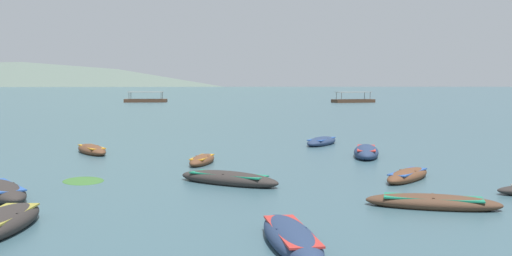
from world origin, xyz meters
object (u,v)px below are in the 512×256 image
at_px(rowboat_1, 202,160).
at_px(rowboat_9, 433,202).
at_px(rowboat_7, 408,176).
at_px(rowboat_12, 322,142).
at_px(ferry_1, 146,100).
at_px(rowboat_8, 366,152).
at_px(rowboat_11, 1,191).
at_px(rowboat_10, 1,223).
at_px(rowboat_3, 92,150).
at_px(ferry_0, 353,101).
at_px(rowboat_0, 228,179).
at_px(rowboat_6, 291,238).

relative_size(rowboat_1, rowboat_9, 0.75).
distance_m(rowboat_7, rowboat_12, 14.21).
bearing_deg(ferry_1, rowboat_8, -75.71).
height_order(rowboat_8, rowboat_11, rowboat_8).
xyz_separation_m(rowboat_10, rowboat_11, (-1.79, 4.74, -0.00)).
bearing_deg(rowboat_7, rowboat_12, 94.71).
bearing_deg(rowboat_10, rowboat_3, 95.00).
bearing_deg(rowboat_9, ferry_0, 78.42).
height_order(rowboat_1, rowboat_3, rowboat_3).
height_order(rowboat_7, rowboat_11, rowboat_11).
xyz_separation_m(rowboat_0, rowboat_11, (-8.04, -2.27, 0.02)).
height_order(rowboat_7, rowboat_10, rowboat_10).
xyz_separation_m(rowboat_8, ferry_1, (-25.16, 98.77, 0.20)).
height_order(rowboat_9, rowboat_11, rowboat_11).
relative_size(rowboat_0, rowboat_8, 0.96).
bearing_deg(ferry_1, rowboat_3, -84.25).
relative_size(rowboat_3, rowboat_11, 0.98).
relative_size(rowboat_3, ferry_1, 0.44).
bearing_deg(rowboat_8, rowboat_9, -94.92).
bearing_deg(rowboat_0, rowboat_9, -36.53).
bearing_deg(rowboat_12, ferry_0, 75.78).
relative_size(rowboat_1, rowboat_10, 0.77).
distance_m(rowboat_7, ferry_1, 109.38).
distance_m(rowboat_3, rowboat_10, 17.77).
height_order(rowboat_0, rowboat_9, rowboat_0).
bearing_deg(rowboat_11, rowboat_9, -10.01).
height_order(rowboat_1, rowboat_10, rowboat_10).
bearing_deg(rowboat_6, rowboat_8, 70.13).
height_order(rowboat_12, ferry_1, ferry_1).
distance_m(rowboat_8, rowboat_11, 18.89).
distance_m(rowboat_1, ferry_1, 102.37).
distance_m(rowboat_6, rowboat_9, 6.51).
relative_size(rowboat_8, rowboat_9, 1.05).
height_order(rowboat_1, ferry_0, ferry_0).
xyz_separation_m(rowboat_0, rowboat_6, (1.46, -8.93, 0.00)).
height_order(rowboat_11, ferry_0, ferry_0).
height_order(rowboat_0, rowboat_11, rowboat_11).
distance_m(rowboat_1, rowboat_12, 11.56).
height_order(rowboat_9, ferry_0, ferry_0).
relative_size(rowboat_6, rowboat_10, 1.04).
height_order(rowboat_6, rowboat_11, rowboat_11).
bearing_deg(ferry_0, rowboat_10, -107.65).
bearing_deg(rowboat_10, rowboat_9, 9.63).
distance_m(rowboat_1, rowboat_7, 10.27).
bearing_deg(rowboat_12, rowboat_11, -130.25).
relative_size(rowboat_12, ferry_0, 0.42).
height_order(rowboat_0, rowboat_6, rowboat_6).
height_order(rowboat_9, ferry_1, ferry_1).
bearing_deg(rowboat_7, rowboat_11, -169.84).
distance_m(rowboat_12, ferry_0, 90.05).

